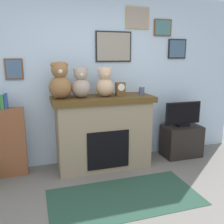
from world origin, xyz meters
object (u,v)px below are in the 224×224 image
object	(u,v)px
bookshelf	(9,140)
television	(183,114)
tv_stand	(181,141)
teddy_bear_brown	(105,83)
teddy_bear_tan	(60,82)
teddy_bear_cream	(81,84)
candle_jar	(142,91)
fireplace	(103,131)
mantel_clock	(120,89)

from	to	relation	value
bookshelf	television	world-z (taller)	bookshelf
tv_stand	teddy_bear_brown	bearing A→B (deg)	-179.78
tv_stand	television	bearing A→B (deg)	-90.00
teddy_bear_tan	teddy_bear_cream	xyz separation A→B (m)	(0.29, 0.00, -0.03)
tv_stand	candle_jar	bearing A→B (deg)	-179.65
fireplace	teddy_bear_brown	size ratio (longest dim) A/B	3.47
television	bookshelf	bearing A→B (deg)	177.86
candle_jar	teddy_bear_brown	distance (m)	0.60
teddy_bear_tan	teddy_bear_brown	distance (m)	0.64
bookshelf	television	bearing A→B (deg)	-2.14
tv_stand	teddy_bear_brown	xyz separation A→B (m)	(-1.35, -0.01, 1.03)
bookshelf	tv_stand	world-z (taller)	bookshelf
teddy_bear_tan	teddy_bear_brown	xyz separation A→B (m)	(0.64, 0.00, -0.04)
bookshelf	tv_stand	distance (m)	2.73
television	candle_jar	distance (m)	0.88
television	teddy_bear_tan	xyz separation A→B (m)	(-1.99, -0.00, 0.60)
teddy_bear_brown	fireplace	bearing A→B (deg)	149.68
television	teddy_bear_tan	size ratio (longest dim) A/B	1.25
fireplace	candle_jar	size ratio (longest dim) A/B	12.95
fireplace	teddy_bear_cream	bearing A→B (deg)	-176.77
teddy_bear_brown	teddy_bear_tan	bearing A→B (deg)	-179.99
teddy_bear_brown	tv_stand	bearing A→B (deg)	0.22
bookshelf	television	xyz separation A→B (m)	(2.72, -0.10, 0.20)
fireplace	mantel_clock	distance (m)	0.70
tv_stand	teddy_bear_tan	xyz separation A→B (m)	(-1.99, -0.01, 1.06)
fireplace	candle_jar	world-z (taller)	candle_jar
mantel_clock	candle_jar	bearing A→B (deg)	0.22
bookshelf	mantel_clock	size ratio (longest dim) A/B	5.97
mantel_clock	teddy_bear_brown	bearing A→B (deg)	179.81
tv_stand	teddy_bear_tan	bearing A→B (deg)	-179.85
fireplace	teddy_bear_cream	world-z (taller)	teddy_bear_cream
teddy_bear_tan	teddy_bear_cream	bearing A→B (deg)	0.02
bookshelf	teddy_bear_tan	size ratio (longest dim) A/B	2.33
candle_jar	teddy_bear_cream	world-z (taller)	teddy_bear_cream
candle_jar	mantel_clock	bearing A→B (deg)	-179.78
tv_stand	teddy_bear_brown	world-z (taller)	teddy_bear_brown
fireplace	teddy_bear_cream	distance (m)	0.81
mantel_clock	teddy_bear_tan	world-z (taller)	teddy_bear_tan
teddy_bear_tan	teddy_bear_brown	size ratio (longest dim) A/B	1.18
teddy_bear_brown	teddy_bear_cream	bearing A→B (deg)	-180.00
fireplace	teddy_bear_tan	world-z (taller)	teddy_bear_tan
fireplace	mantel_clock	world-z (taller)	mantel_clock
television	teddy_bear_brown	distance (m)	1.46
television	teddy_bear_brown	xyz separation A→B (m)	(-1.35, -0.00, 0.56)
television	mantel_clock	distance (m)	1.21
bookshelf	candle_jar	xyz separation A→B (m)	(1.95, -0.10, 0.63)
candle_jar	television	bearing A→B (deg)	0.23
teddy_bear_tan	tv_stand	bearing A→B (deg)	0.15
television	teddy_bear_cream	size ratio (longest dim) A/B	1.45
fireplace	tv_stand	bearing A→B (deg)	-0.54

